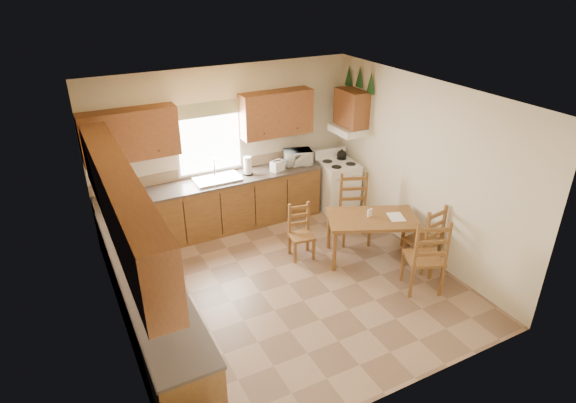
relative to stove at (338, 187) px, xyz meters
name	(u,v)px	position (x,y,z in m)	size (l,w,h in m)	color
floor	(288,284)	(-1.88, -1.65, -0.46)	(4.50, 4.50, 0.00)	#8F7057
ceiling	(288,97)	(-1.88, -1.65, 2.24)	(4.50, 4.50, 0.00)	olive
wall_left	(110,240)	(-4.13, -1.65, 0.89)	(4.50, 4.50, 0.00)	beige
wall_right	(421,169)	(0.37, -1.65, 0.89)	(4.50, 4.50, 0.00)	beige
wall_back	(227,147)	(-1.88, 0.60, 0.89)	(4.50, 4.50, 0.00)	beige
wall_front	(399,293)	(-1.88, -3.90, 0.89)	(4.50, 4.50, 0.00)	beige
lower_cab_back	(215,207)	(-2.25, 0.30, -0.02)	(3.75, 0.60, 0.88)	brown
lower_cab_left	(150,305)	(-3.83, -1.80, -0.02)	(0.60, 3.60, 0.88)	brown
counter_back	(213,182)	(-2.25, 0.30, 0.44)	(3.75, 0.63, 0.04)	#4B413B
counter_left	(145,273)	(-3.83, -1.80, 0.44)	(0.63, 3.60, 0.04)	#4B413B
backsplash	(207,170)	(-2.25, 0.59, 0.55)	(3.75, 0.01, 0.18)	#8A7354
upper_cab_back_left	(130,135)	(-3.43, 0.44, 1.40)	(1.41, 0.33, 0.75)	brown
upper_cab_back_right	(276,113)	(-1.02, 0.44, 1.40)	(1.25, 0.33, 0.75)	brown
upper_cab_left	(121,202)	(-3.96, -1.80, 1.40)	(0.33, 3.60, 0.75)	brown
upper_cab_stove	(351,108)	(0.20, 0.00, 1.44)	(0.33, 0.62, 0.62)	brown
range_hood	(348,130)	(0.15, 0.00, 1.06)	(0.44, 0.62, 0.12)	white
window_frame	(209,139)	(-2.18, 0.57, 1.09)	(1.13, 0.02, 1.18)	white
window_pane	(209,139)	(-2.18, 0.57, 1.09)	(1.05, 0.01, 1.10)	white
window_valance	(208,109)	(-2.18, 0.54, 1.59)	(1.19, 0.01, 0.24)	#486433
sink_basin	(217,179)	(-2.18, 0.30, 0.48)	(0.75, 0.45, 0.04)	silver
pine_decal_a	(371,83)	(0.33, -0.32, 1.92)	(0.22, 0.22, 0.36)	#18441E
pine_decal_b	(360,77)	(0.33, 0.00, 1.96)	(0.22, 0.22, 0.36)	#18441E
pine_decal_c	(349,75)	(0.33, 0.32, 1.92)	(0.22, 0.22, 0.36)	#18441E
stove	(338,187)	(0.00, 0.00, 0.00)	(0.61, 0.63, 0.91)	white
coffeemaker	(118,191)	(-3.76, 0.26, 0.62)	(0.18, 0.22, 0.31)	white
paper_towel	(248,166)	(-1.64, 0.30, 0.62)	(0.13, 0.13, 0.31)	white
toaster	(277,166)	(-1.13, 0.21, 0.56)	(0.22, 0.14, 0.18)	white
microwave	(298,157)	(-0.67, 0.30, 0.60)	(0.44, 0.32, 0.26)	white
dining_table	(371,238)	(-0.44, -1.62, -0.10)	(1.33, 0.76, 0.71)	brown
chair_near_left	(424,253)	(-0.27, -2.59, 0.12)	(0.48, 0.46, 1.14)	brown
chair_near_right	(424,236)	(0.11, -2.15, 0.06)	(0.43, 0.41, 1.03)	brown
chair_far_left	(302,232)	(-1.37, -1.10, -0.03)	(0.36, 0.34, 0.86)	brown
chair_far_right	(355,210)	(-0.37, -1.07, 0.10)	(0.47, 0.45, 1.12)	brown
table_paper	(396,217)	(-0.13, -1.78, 0.26)	(0.22, 0.30, 0.00)	white
table_card	(370,213)	(-0.47, -1.58, 0.32)	(0.10, 0.02, 0.13)	white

